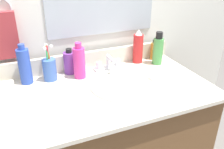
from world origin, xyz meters
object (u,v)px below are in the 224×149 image
object	(u,v)px
bottle_shampoo_blue	(25,66)
cup_blue_plastic	(50,69)
faucet	(109,64)
bottle_soap_pink	(79,62)
bottle_cream_purple	(70,62)
bottle_spray_red	(138,47)
hand_towel	(6,36)
bottle_oil_amber	(154,51)
soap_bar	(7,85)
bottle_toner_green	(158,50)

from	to	relation	value
bottle_shampoo_blue	cup_blue_plastic	size ratio (longest dim) A/B	1.07
faucet	bottle_soap_pink	bearing A→B (deg)	-168.70
bottle_cream_purple	bottle_spray_red	bearing A→B (deg)	-1.30
bottle_spray_red	bottle_cream_purple	bearing A→B (deg)	178.70
faucet	bottle_shampoo_blue	xyz separation A→B (m)	(-0.42, 0.01, 0.06)
hand_towel	bottle_shampoo_blue	distance (m)	0.17
bottle_cream_purple	bottle_oil_amber	xyz separation A→B (m)	(0.50, -0.00, -0.01)
bottle_shampoo_blue	cup_blue_plastic	world-z (taller)	bottle_shampoo_blue
bottle_oil_amber	cup_blue_plastic	world-z (taller)	cup_blue_plastic
bottle_spray_red	soap_bar	bearing A→B (deg)	-177.71
bottle_toner_green	faucet	bearing A→B (deg)	172.82
bottle_cream_purple	soap_bar	distance (m)	0.32
faucet	bottle_spray_red	size ratio (longest dim) A/B	0.83
bottle_shampoo_blue	cup_blue_plastic	xyz separation A→B (m)	(0.11, -0.01, -0.03)
bottle_spray_red	cup_blue_plastic	distance (m)	0.51
bottle_toner_green	cup_blue_plastic	xyz separation A→B (m)	(-0.60, 0.03, -0.02)
bottle_soap_pink	bottle_shampoo_blue	size ratio (longest dim) A/B	0.93
bottle_cream_purple	cup_blue_plastic	xyz separation A→B (m)	(-0.11, -0.04, -0.00)
bottle_shampoo_blue	bottle_cream_purple	bearing A→B (deg)	7.57
bottle_spray_red	cup_blue_plastic	size ratio (longest dim) A/B	1.05
bottle_soap_pink	bottle_toner_green	world-z (taller)	bottle_toner_green
bottle_oil_amber	bottle_soap_pink	bearing A→B (deg)	-172.09
faucet	bottle_spray_red	world-z (taller)	bottle_spray_red
hand_towel	bottle_oil_amber	size ratio (longest dim) A/B	1.83
bottle_soap_pink	cup_blue_plastic	world-z (taller)	same
faucet	bottle_cream_purple	world-z (taller)	bottle_cream_purple
faucet	bottle_shampoo_blue	distance (m)	0.43
bottle_spray_red	hand_towel	bearing A→B (deg)	174.65
bottle_shampoo_blue	bottle_toner_green	world-z (taller)	bottle_shampoo_blue
bottle_soap_pink	soap_bar	bearing A→B (deg)	174.55
faucet	soap_bar	bearing A→B (deg)	-179.88
bottle_soap_pink	bottle_shampoo_blue	world-z (taller)	bottle_shampoo_blue
faucet	soap_bar	size ratio (longest dim) A/B	2.50
bottle_soap_pink	bottle_spray_red	distance (m)	0.37
faucet	cup_blue_plastic	world-z (taller)	cup_blue_plastic
bottle_soap_pink	bottle_shampoo_blue	bearing A→B (deg)	170.83
hand_towel	soap_bar	xyz separation A→B (m)	(-0.03, -0.09, -0.21)
bottle_soap_pink	bottle_shampoo_blue	xyz separation A→B (m)	(-0.25, 0.04, 0.01)
faucet	bottle_cream_purple	size ratio (longest dim) A/B	1.19
faucet	cup_blue_plastic	distance (m)	0.31
hand_towel	faucet	bearing A→B (deg)	-10.61
faucet	hand_towel	bearing A→B (deg)	169.39
bottle_toner_green	cup_blue_plastic	distance (m)	0.60
bottle_shampoo_blue	bottle_toner_green	bearing A→B (deg)	-3.44
bottle_soap_pink	soap_bar	xyz separation A→B (m)	(-0.35, 0.03, -0.07)
bottle_cream_purple	hand_towel	bearing A→B (deg)	169.02
bottle_soap_pink	cup_blue_plastic	distance (m)	0.15
hand_towel	bottle_shampoo_blue	bearing A→B (deg)	-55.25
bottle_oil_amber	faucet	bearing A→B (deg)	-174.04
bottle_spray_red	soap_bar	distance (m)	0.71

